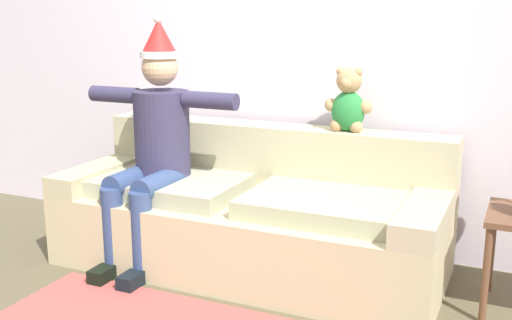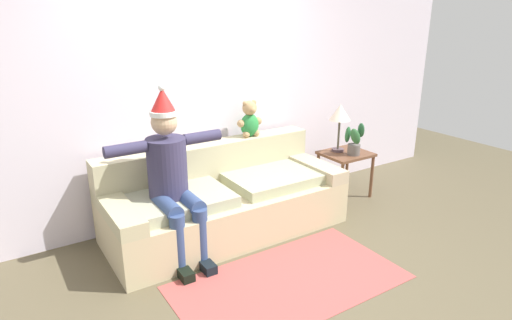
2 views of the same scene
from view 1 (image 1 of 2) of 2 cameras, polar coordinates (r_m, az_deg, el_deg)
back_wall at (r=4.05m, az=2.99°, el=11.30°), size 7.00×0.10×2.70m
couch at (r=3.73m, az=-0.30°, el=-5.09°), size 2.28×0.95×0.81m
person_seated at (r=3.75m, az=-9.46°, el=1.81°), size 1.02×0.77×1.50m
teddy_bear at (r=3.68m, az=8.56°, el=5.28°), size 0.29×0.17×0.38m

